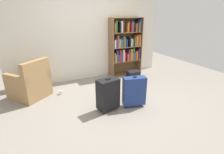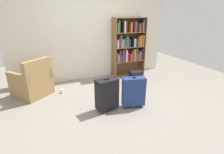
% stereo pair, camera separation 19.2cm
% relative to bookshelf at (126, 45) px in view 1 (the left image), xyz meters
% --- Properties ---
extents(ground_plane, '(7.95, 7.95, 0.00)m').
position_rel_bookshelf_xyz_m(ground_plane, '(-1.07, -1.58, -0.93)').
color(ground_plane, gray).
extents(back_wall, '(4.54, 0.10, 2.60)m').
position_rel_bookshelf_xyz_m(back_wall, '(-1.07, 0.23, 0.37)').
color(back_wall, silver).
rests_on(back_wall, ground).
extents(bookshelf, '(0.99, 0.32, 1.72)m').
position_rel_bookshelf_xyz_m(bookshelf, '(0.00, 0.00, 0.00)').
color(bookshelf, brown).
rests_on(bookshelf, ground).
extents(armchair, '(0.98, 0.98, 0.90)m').
position_rel_bookshelf_xyz_m(armchair, '(-2.75, -0.47, -0.61)').
color(armchair, '#9E7A4C').
rests_on(armchair, ground).
extents(mug, '(0.12, 0.08, 0.10)m').
position_rel_bookshelf_xyz_m(mug, '(-2.13, -0.62, -0.88)').
color(mug, white).
rests_on(mug, ground).
extents(storage_box, '(0.37, 0.25, 0.19)m').
position_rel_bookshelf_xyz_m(storage_box, '(0.08, -0.38, -0.83)').
color(storage_box, black).
rests_on(storage_box, ground).
extents(suitcase_black, '(0.46, 0.33, 0.67)m').
position_rel_bookshelf_xyz_m(suitcase_black, '(-1.40, -1.76, -0.58)').
color(suitcase_black, black).
rests_on(suitcase_black, ground).
extents(suitcase_navy_blue, '(0.49, 0.28, 0.66)m').
position_rel_bookshelf_xyz_m(suitcase_navy_blue, '(-0.86, -1.86, -0.59)').
color(suitcase_navy_blue, navy).
rests_on(suitcase_navy_blue, ground).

